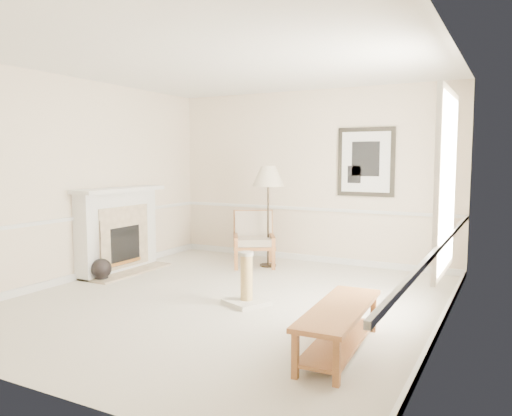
% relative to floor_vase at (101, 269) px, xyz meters
% --- Properties ---
extents(ground, '(5.50, 5.50, 0.00)m').
position_rel_floor_vase_xyz_m(ground, '(2.15, -0.03, -0.16)').
color(ground, silver).
rests_on(ground, ground).
extents(room, '(5.04, 5.54, 2.92)m').
position_rel_floor_vase_xyz_m(room, '(2.29, 0.04, 1.71)').
color(room, beige).
rests_on(room, ground).
extents(fireplace, '(0.64, 1.64, 1.31)m').
position_rel_floor_vase_xyz_m(fireplace, '(-0.19, 0.57, 0.48)').
color(fireplace, white).
rests_on(fireplace, ground).
extents(floor_vase, '(0.30, 0.30, 0.87)m').
position_rel_floor_vase_xyz_m(floor_vase, '(0.00, 0.00, 0.00)').
color(floor_vase, black).
rests_on(floor_vase, ground).
extents(armchair, '(0.94, 0.96, 0.89)m').
position_rel_floor_vase_xyz_m(armchair, '(1.44, 1.97, 0.32)').
color(armchair, olive).
rests_on(armchair, ground).
extents(floor_lamp, '(0.68, 0.68, 1.64)m').
position_rel_floor_vase_xyz_m(floor_lamp, '(1.71, 1.98, 1.27)').
color(floor_lamp, black).
rests_on(floor_lamp, ground).
extents(bench, '(0.52, 1.50, 0.42)m').
position_rel_floor_vase_xyz_m(bench, '(3.90, -0.99, 0.12)').
color(bench, olive).
rests_on(bench, ground).
extents(scratching_post, '(0.59, 0.59, 0.64)m').
position_rel_floor_vase_xyz_m(scratching_post, '(2.44, -0.07, 0.04)').
color(scratching_post, silver).
rests_on(scratching_post, ground).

